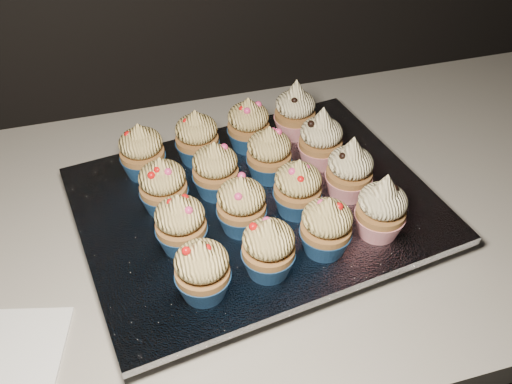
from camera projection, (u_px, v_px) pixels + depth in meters
cabinet at (250, 384)px, 1.12m from camera, size 2.40×0.60×0.86m
worktop at (248, 219)px, 0.82m from camera, size 2.44×0.64×0.04m
baking_tray at (256, 213)px, 0.78m from camera, size 0.47×0.38×0.02m
foil_lining at (256, 204)px, 0.77m from camera, size 0.51×0.42×0.01m
cupcake_0 at (202, 270)px, 0.63m from camera, size 0.06×0.06×0.08m
cupcake_1 at (268, 248)px, 0.65m from camera, size 0.06×0.06×0.08m
cupcake_2 at (326, 227)px, 0.68m from camera, size 0.06×0.06×0.08m
cupcake_3 at (381, 209)px, 0.70m from camera, size 0.06×0.06×0.10m
cupcake_4 at (181, 224)px, 0.68m from camera, size 0.06×0.06×0.08m
cupcake_5 at (241, 205)px, 0.70m from camera, size 0.06×0.06×0.08m
cupcake_6 at (298, 188)px, 0.73m from camera, size 0.06×0.06×0.08m
cupcake_7 at (350, 170)px, 0.75m from camera, size 0.06×0.06×0.10m
cupcake_8 at (163, 186)px, 0.73m from camera, size 0.06×0.06×0.08m
cupcake_9 at (215, 170)px, 0.76m from camera, size 0.06×0.06×0.08m
cupcake_10 at (269, 154)px, 0.78m from camera, size 0.06×0.06×0.08m
cupcake_11 at (321, 140)px, 0.80m from camera, size 0.06×0.06×0.10m
cupcake_12 at (142, 152)px, 0.79m from camera, size 0.06×0.06×0.08m
cupcake_13 at (197, 138)px, 0.81m from camera, size 0.06×0.06×0.08m
cupcake_14 at (248, 125)px, 0.83m from camera, size 0.06×0.06×0.08m
cupcake_15 at (295, 112)px, 0.86m from camera, size 0.06×0.06×0.10m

